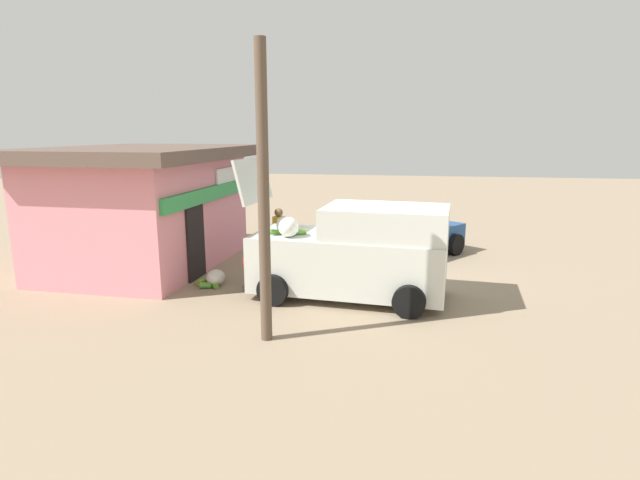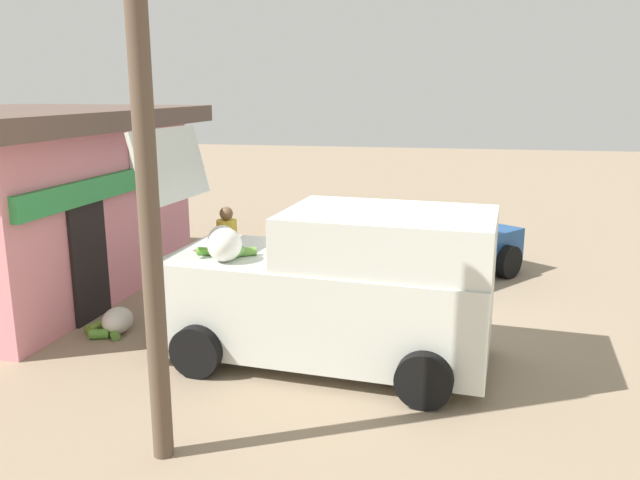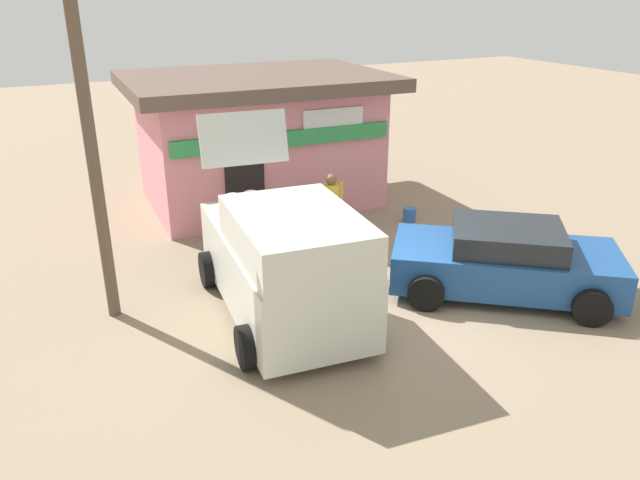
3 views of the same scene
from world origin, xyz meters
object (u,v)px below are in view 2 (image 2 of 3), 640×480
at_px(customer_bending, 199,279).
at_px(parked_sedan, 424,249).
at_px(storefront_bar, 22,200).
at_px(vendor_standing, 227,247).
at_px(paint_bucket, 240,255).
at_px(delivery_van, 339,287).
at_px(unloaded_banana_pile, 114,322).

bearing_deg(customer_bending, parked_sedan, -41.38).
bearing_deg(storefront_bar, parked_sedan, -73.33).
distance_m(vendor_standing, paint_bucket, 2.60).
xyz_separation_m(vendor_standing, customer_bending, (-1.62, -0.13, -0.07)).
relative_size(delivery_van, parked_sedan, 1.09).
distance_m(storefront_bar, parked_sedan, 7.24).
bearing_deg(unloaded_banana_pile, delivery_van, -95.23).
distance_m(storefront_bar, unloaded_banana_pile, 3.26).
bearing_deg(customer_bending, storefront_bar, 69.14).
height_order(delivery_van, parked_sedan, delivery_van).
bearing_deg(delivery_van, unloaded_banana_pile, 84.77).
distance_m(parked_sedan, paint_bucket, 3.86).
xyz_separation_m(parked_sedan, customer_bending, (-3.49, 3.08, 0.26)).
distance_m(delivery_van, unloaded_banana_pile, 3.55).
bearing_deg(unloaded_banana_pile, vendor_standing, -34.58).
height_order(delivery_van, vendor_standing, delivery_van).
bearing_deg(vendor_standing, unloaded_banana_pile, 145.42).
bearing_deg(vendor_standing, storefront_bar, 92.89).
height_order(delivery_van, customer_bending, delivery_van).
distance_m(parked_sedan, vendor_standing, 3.73).
relative_size(storefront_bar, delivery_van, 1.40).
bearing_deg(customer_bending, paint_bucket, 10.11).
height_order(unloaded_banana_pile, paint_bucket, unloaded_banana_pile).
xyz_separation_m(delivery_van, parked_sedan, (3.91, -0.97, -0.40)).
bearing_deg(delivery_van, vendor_standing, 47.68).
bearing_deg(storefront_bar, delivery_van, -107.52).
xyz_separation_m(storefront_bar, customer_bending, (-1.44, -3.78, -0.78)).
bearing_deg(vendor_standing, delivery_van, -132.32).
relative_size(unloaded_banana_pile, paint_bucket, 2.36).
bearing_deg(unloaded_banana_pile, storefront_bar, 57.82).
height_order(parked_sedan, vendor_standing, vendor_standing).
height_order(storefront_bar, delivery_van, storefront_bar).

